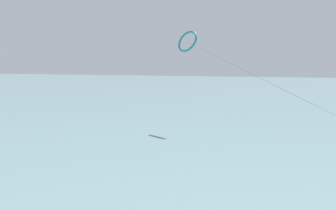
# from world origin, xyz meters

# --- Properties ---
(sea_water) EXTENTS (400.00, 200.00, 0.08)m
(sea_water) POSITION_xyz_m (0.00, 108.26, 0.04)
(sea_water) COLOR slate
(sea_water) RESTS_ON ground
(kite_teal) EXTENTS (26.08, 5.09, 13.37)m
(kite_teal) POSITION_xyz_m (-2.61, 41.11, 11.84)
(kite_teal) COLOR teal
(kite_teal) RESTS_ON ground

